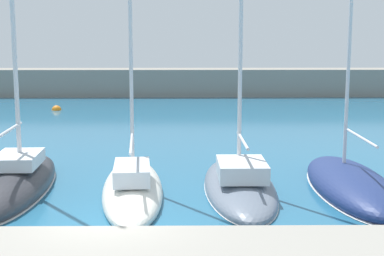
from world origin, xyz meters
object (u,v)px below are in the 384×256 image
(sailboat_navy_fifth, at_px, (350,183))
(sailboat_slate_fourth, at_px, (239,183))
(sailboat_charcoal_second, at_px, (19,181))
(sailboat_ivory_third, at_px, (133,187))
(mooring_buoy_orange, at_px, (57,110))

(sailboat_navy_fifth, bearing_deg, sailboat_slate_fourth, 88.51)
(sailboat_charcoal_second, relative_size, sailboat_slate_fourth, 0.93)
(sailboat_ivory_third, distance_m, sailboat_navy_fifth, 7.43)
(sailboat_navy_fifth, xyz_separation_m, mooring_buoy_orange, (-14.74, 21.01, -0.27))
(sailboat_slate_fourth, bearing_deg, mooring_buoy_orange, 27.13)
(sailboat_slate_fourth, xyz_separation_m, mooring_buoy_orange, (-10.95, 20.91, -0.25))
(sailboat_ivory_third, distance_m, mooring_buoy_orange, 22.59)
(sailboat_charcoal_second, height_order, sailboat_slate_fourth, sailboat_slate_fourth)
(sailboat_charcoal_second, xyz_separation_m, sailboat_slate_fourth, (7.54, 0.03, -0.11))
(sailboat_ivory_third, xyz_separation_m, sailboat_navy_fifth, (7.42, 0.35, 0.01))
(sailboat_navy_fifth, height_order, mooring_buoy_orange, sailboat_navy_fifth)
(sailboat_charcoal_second, height_order, sailboat_navy_fifth, sailboat_navy_fifth)
(sailboat_ivory_third, height_order, sailboat_navy_fifth, sailboat_navy_fifth)
(mooring_buoy_orange, bearing_deg, sailboat_slate_fourth, -62.37)
(sailboat_charcoal_second, distance_m, sailboat_navy_fifth, 11.33)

